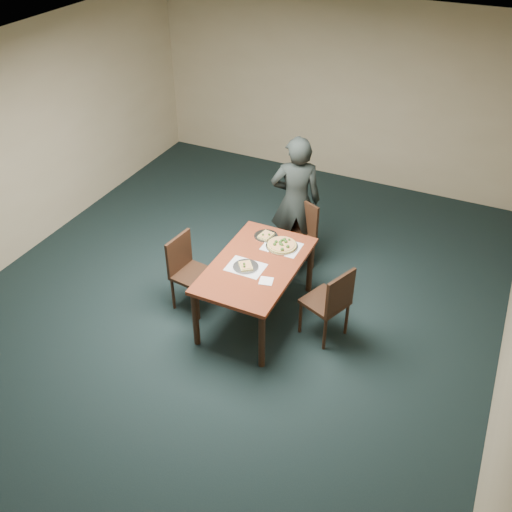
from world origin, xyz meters
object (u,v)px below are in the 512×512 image
at_px(dining_table, 256,270).
at_px(slice_plate_near, 246,266).
at_px(chair_far, 299,232).
at_px(pizza_pan, 282,245).
at_px(chair_right, 331,301).
at_px(slice_plate_far, 266,236).
at_px(chair_left, 188,268).
at_px(diner, 296,201).

height_order(dining_table, slice_plate_near, slice_plate_near).
relative_size(chair_far, pizza_pan, 2.47).
distance_m(chair_right, slice_plate_far, 1.14).
xyz_separation_m(dining_table, slice_plate_near, (-0.07, -0.11, 0.11)).
relative_size(chair_left, diner, 0.53).
xyz_separation_m(slice_plate_near, slice_plate_far, (-0.05, 0.64, -0.00)).
height_order(chair_far, chair_right, same).
distance_m(chair_right, diner, 1.57).
bearing_deg(chair_far, pizza_pan, -59.85).
height_order(chair_left, chair_right, same).
height_order(slice_plate_near, slice_plate_far, slice_plate_near).
relative_size(dining_table, pizza_pan, 4.07).
height_order(chair_right, slice_plate_far, chair_right).
bearing_deg(dining_table, pizza_pan, 72.56).
relative_size(chair_left, chair_right, 1.00).
relative_size(dining_table, chair_right, 1.65).
height_order(dining_table, diner, diner).
height_order(chair_right, slice_plate_near, chair_right).
height_order(chair_far, slice_plate_near, chair_far).
relative_size(chair_far, chair_right, 1.00).
distance_m(dining_table, diner, 1.27).
bearing_deg(pizza_pan, chair_far, 95.33).
relative_size(dining_table, diner, 0.87).
xyz_separation_m(diner, pizza_pan, (0.17, -0.84, -0.09)).
xyz_separation_m(pizza_pan, slice_plate_near, (-0.20, -0.53, -0.01)).
bearing_deg(dining_table, chair_right, 1.55).
bearing_deg(slice_plate_near, chair_far, 83.73).
relative_size(dining_table, chair_left, 1.65).
bearing_deg(slice_plate_near, diner, 88.86).
relative_size(chair_far, chair_left, 1.00).
xyz_separation_m(chair_far, pizza_pan, (0.07, -0.71, 0.26)).
xyz_separation_m(chair_right, diner, (-0.92, 1.23, 0.35)).
distance_m(chair_far, slice_plate_far, 0.67).
xyz_separation_m(chair_far, slice_plate_near, (-0.14, -1.23, 0.25)).
bearing_deg(chair_right, slice_plate_near, -59.51).
distance_m(diner, pizza_pan, 0.86).
distance_m(chair_left, chair_right, 1.69).
xyz_separation_m(chair_left, slice_plate_far, (0.69, 0.66, 0.25)).
bearing_deg(pizza_pan, chair_left, -149.80).
xyz_separation_m(chair_far, chair_left, (-0.87, -1.25, 0.00)).
height_order(pizza_pan, slice_plate_near, pizza_pan).
bearing_deg(chair_far, chair_right, -28.81).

